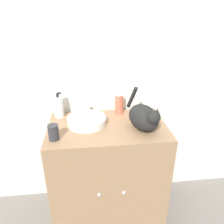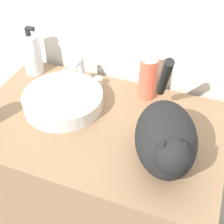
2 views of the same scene
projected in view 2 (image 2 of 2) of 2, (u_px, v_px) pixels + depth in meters
name	position (u px, v px, depth m)	size (l,w,h in m)	color
vanity_cabinet	(100.00, 196.00, 1.33)	(0.85, 0.54, 0.86)	#8C6B4C
sink_basin	(63.00, 100.00, 1.09)	(0.28, 0.28, 0.05)	silver
faucet	(81.00, 73.00, 1.19)	(0.17, 0.08, 0.11)	silver
cat	(166.00, 138.00, 0.86)	(0.25, 0.39, 0.27)	black
soap_bottle	(32.00, 54.00, 1.22)	(0.07, 0.07, 0.20)	silver
spray_bottle	(148.00, 75.00, 1.09)	(0.06, 0.06, 0.19)	#EF6047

